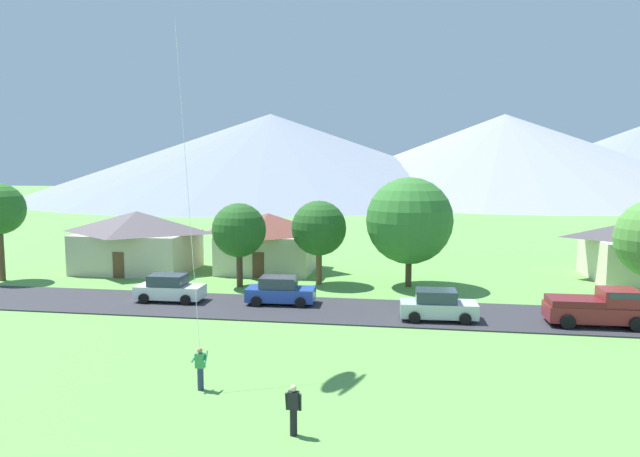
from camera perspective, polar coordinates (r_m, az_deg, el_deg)
The scene contains 13 objects.
road_strip at distance 35.29m, azimuth -0.86°, elevation -7.88°, with size 160.00×6.16×0.08m, color #2D2D33.
mountain_far_east_ridge at distance 157.81m, azimuth -4.80°, elevation 7.12°, with size 126.30×126.30×21.75m, color gray.
mountain_far_west_ridge at distance 161.78m, azimuth 17.47°, elevation 6.79°, with size 115.07×115.07×21.48m, color #8E939E.
house_left_center at distance 47.61m, azimuth -5.09°, elevation -1.23°, with size 7.90×6.67×4.73m.
house_right_center at distance 49.86m, azimuth -17.33°, elevation -1.07°, with size 9.46×7.04×4.87m.
tree_near_left at distance 41.63m, azimuth 8.70°, elevation 0.76°, with size 6.12×6.12×7.77m.
tree_center at distance 41.94m, azimuth -0.10°, elevation 0.02°, with size 3.96×3.96×6.09m.
tree_right_of_center at distance 41.58m, azimuth -7.90°, elevation -0.18°, with size 3.82×3.82×5.96m.
parked_car_silver_west_end at distance 33.38m, azimuth 11.40°, elevation -7.37°, with size 4.28×2.23×1.68m.
parked_car_blue_mid_east at distance 36.44m, azimuth -3.90°, elevation -6.10°, with size 4.28×2.24×1.68m.
parked_car_white_east_end at distance 38.26m, azimuth -14.44°, elevation -5.69°, with size 4.24×2.15×1.68m.
pickup_truck_maroon_west_side at distance 34.94m, azimuth 25.55°, elevation -6.94°, with size 5.23×2.39×1.99m.
watcher_person at distance 19.65m, azimuth -2.60°, elevation -17.16°, with size 0.56×0.24×1.68m.
Camera 1 is at (5.94, -8.21, 8.72)m, focal length 32.86 mm.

